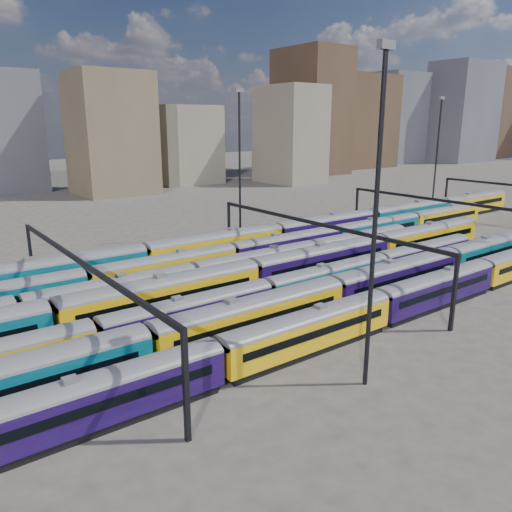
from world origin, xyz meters
TOP-DOWN VIEW (x-y plane):
  - ground at (0.00, 0.00)m, footprint 500.00×500.00m
  - rake_0 at (4.98, -15.00)m, footprint 115.79×2.83m
  - rake_1 at (3.44, -10.00)m, footprint 128.25×3.13m
  - rake_2 at (-11.26, -5.00)m, footprint 93.83×2.75m
  - rake_3 at (-11.51, 0.00)m, footprint 114.04×3.34m
  - rake_4 at (-15.01, 5.00)m, footprint 97.13×2.85m
  - rake_5 at (-6.33, 10.00)m, footprint 141.10×2.95m
  - rake_6 at (4.48, 15.00)m, footprint 159.25×3.32m
  - gantry_1 at (-20.00, 0.00)m, footprint 0.35×40.35m
  - gantry_2 at (10.00, 0.00)m, footprint 0.35×40.35m
  - gantry_3 at (40.00, 0.00)m, footprint 0.35×40.35m
  - mast_2 at (-5.00, -22.00)m, footprint 1.40×0.50m
  - mast_3 at (15.00, 24.00)m, footprint 1.40×0.50m
  - mast_5 at (65.00, 20.00)m, footprint 1.40×0.50m
  - skyline at (104.75, 105.73)m, footprint 399.22×60.48m

SIDE VIEW (x-z plane):
  - ground at x=0.00m, z-range 0.00..0.00m
  - rake_2 at x=-11.26m, z-range 0.12..4.73m
  - rake_0 at x=4.98m, z-range 0.12..4.87m
  - rake_4 at x=-15.01m, z-range 0.12..4.90m
  - rake_5 at x=-6.33m, z-range 0.12..5.08m
  - rake_1 at x=3.44m, z-range 0.13..5.40m
  - rake_6 at x=4.48m, z-range 0.14..5.76m
  - rake_3 at x=-11.51m, z-range 0.14..5.78m
  - gantry_1 at x=-20.00m, z-range 2.78..10.80m
  - gantry_2 at x=10.00m, z-range 2.78..10.80m
  - gantry_3 at x=40.00m, z-range 2.78..10.80m
  - mast_2 at x=-5.00m, z-range 1.17..26.77m
  - mast_3 at x=15.00m, z-range 1.17..26.77m
  - mast_5 at x=65.00m, z-range 1.17..26.77m
  - skyline at x=104.75m, z-range -4.18..45.85m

